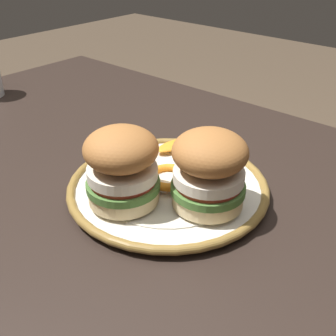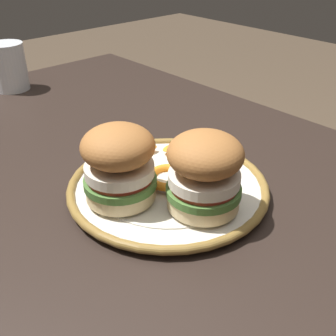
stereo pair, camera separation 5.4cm
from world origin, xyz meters
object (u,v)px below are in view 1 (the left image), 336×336
object	(u,v)px
dinner_plate	(168,187)
sandwich_half_left	(209,169)
sandwich_half_right	(122,166)
dining_table	(118,257)

from	to	relation	value
dinner_plate	sandwich_half_left	bearing A→B (deg)	-3.87
sandwich_half_left	sandwich_half_right	bearing A→B (deg)	-143.17
dining_table	sandwich_half_right	world-z (taller)	sandwich_half_right
dining_table	sandwich_half_left	distance (m)	0.22
sandwich_half_left	sandwich_half_right	size ratio (longest dim) A/B	1.00
dining_table	sandwich_half_left	world-z (taller)	sandwich_half_left
dining_table	sandwich_half_right	size ratio (longest dim) A/B	9.19
sandwich_half_left	sandwich_half_right	world-z (taller)	same
dinner_plate	sandwich_half_left	world-z (taller)	sandwich_half_left
dining_table	sandwich_half_left	size ratio (longest dim) A/B	9.23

